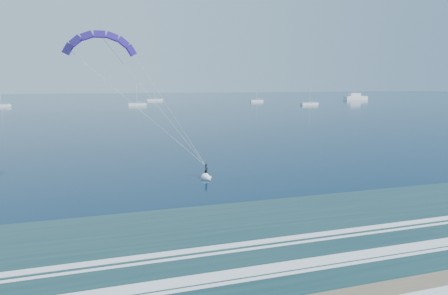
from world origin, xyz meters
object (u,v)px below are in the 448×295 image
sailboat_1 (137,104)px  motor_yacht (355,97)px  kitesurfer_rig (159,108)px  sailboat_4 (309,104)px  sailboat_2 (155,100)px  sailboat_3 (257,101)px  sailboat_0 (1,106)px

sailboat_1 → motor_yacht: bearing=10.4°
kitesurfer_rig → sailboat_4: 174.04m
sailboat_2 → motor_yacht: bearing=-10.0°
sailboat_1 → sailboat_3: size_ratio=1.13×
sailboat_2 → sailboat_3: 65.35m
sailboat_2 → sailboat_3: size_ratio=1.23×
motor_yacht → sailboat_4: 78.78m
kitesurfer_rig → sailboat_0: size_ratio=1.61×
sailboat_3 → sailboat_2: bearing=149.7°
kitesurfer_rig → sailboat_3: 200.70m
sailboat_3 → motor_yacht: bearing=7.1°
sailboat_1 → sailboat_2: sailboat_2 is taller
kitesurfer_rig → motor_yacht: size_ratio=1.04×
motor_yacht → sailboat_3: 76.84m
sailboat_0 → sailboat_1: 63.17m
sailboat_1 → sailboat_0: bearing=173.3°
sailboat_0 → sailboat_1: size_ratio=0.89×
kitesurfer_rig → sailboat_2: size_ratio=1.31×
sailboat_2 → sailboat_3: sailboat_2 is taller
kitesurfer_rig → motor_yacht: bearing=49.8°
kitesurfer_rig → sailboat_0: bearing=106.3°
kitesurfer_rig → sailboat_0: kitesurfer_rig is taller
kitesurfer_rig → sailboat_2: bearing=82.4°
sailboat_0 → sailboat_2: 89.83m
kitesurfer_rig → sailboat_3: kitesurfer_rig is taller
sailboat_0 → sailboat_1: (62.75, -7.32, 0.01)m
motor_yacht → kitesurfer_rig: bearing=-130.2°
motor_yacht → sailboat_3: (-76.25, -9.45, -1.12)m
kitesurfer_rig → sailboat_1: 164.42m
kitesurfer_rig → sailboat_3: (85.18, 181.56, -8.00)m
motor_yacht → sailboat_0: 212.22m
sailboat_1 → sailboat_4: size_ratio=0.97×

